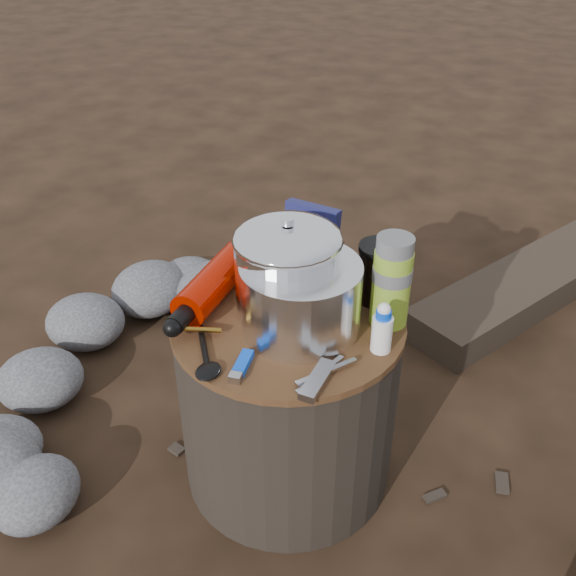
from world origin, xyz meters
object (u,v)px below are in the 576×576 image
at_px(travel_mug, 378,273).
at_px(fuel_bottle, 214,282).
at_px(thermos, 392,282).
at_px(stump, 288,398).
at_px(camping_pot, 288,271).

bearing_deg(travel_mug, fuel_bottle, -158.49).
bearing_deg(fuel_bottle, thermos, 8.76).
height_order(stump, travel_mug, travel_mug).
bearing_deg(camping_pot, travel_mug, 39.01).
relative_size(thermos, travel_mug, 1.49).
distance_m(camping_pot, travel_mug, 0.19).
xyz_separation_m(camping_pot, travel_mug, (0.14, 0.12, -0.04)).
height_order(thermos, travel_mug, thermos).
xyz_separation_m(thermos, travel_mug, (-0.04, 0.07, -0.03)).
distance_m(stump, travel_mug, 0.32).
distance_m(stump, camping_pot, 0.30).
distance_m(stump, thermos, 0.35).
bearing_deg(thermos, fuel_bottle, -171.26).
bearing_deg(travel_mug, stump, -136.10).
bearing_deg(stump, camping_pot, 114.50).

